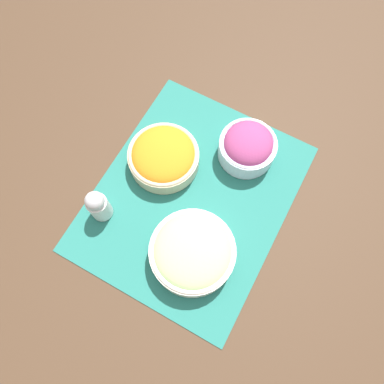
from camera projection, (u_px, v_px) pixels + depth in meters
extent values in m
plane|color=#422D1E|center=(192.00, 198.00, 0.78)|extent=(3.00, 3.00, 0.00)
cube|color=#236B60|center=(192.00, 197.00, 0.78)|extent=(0.46, 0.38, 0.00)
cylinder|color=silver|center=(247.00, 149.00, 0.78)|extent=(0.12, 0.12, 0.05)
torus|color=silver|center=(249.00, 143.00, 0.76)|extent=(0.12, 0.12, 0.01)
ellipsoid|color=#93386B|center=(249.00, 143.00, 0.76)|extent=(0.10, 0.10, 0.05)
cylinder|color=silver|center=(192.00, 253.00, 0.71)|extent=(0.16, 0.16, 0.05)
torus|color=silver|center=(192.00, 251.00, 0.69)|extent=(0.16, 0.16, 0.01)
ellipsoid|color=#A8CC7F|center=(192.00, 251.00, 0.69)|extent=(0.15, 0.15, 0.04)
cylinder|color=#C6B28E|center=(164.00, 158.00, 0.78)|extent=(0.15, 0.15, 0.04)
torus|color=#C6B28E|center=(163.00, 154.00, 0.76)|extent=(0.14, 0.14, 0.01)
ellipsoid|color=orange|center=(163.00, 154.00, 0.76)|extent=(0.13, 0.13, 0.04)
cylinder|color=silver|center=(100.00, 207.00, 0.74)|extent=(0.04, 0.04, 0.06)
sphere|color=#B2B2B7|center=(95.00, 201.00, 0.70)|extent=(0.04, 0.04, 0.04)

